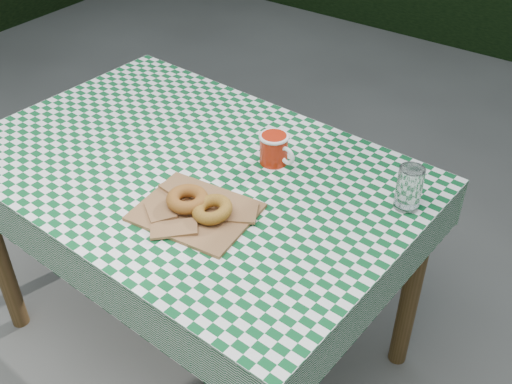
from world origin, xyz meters
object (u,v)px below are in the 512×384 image
paper_bag (196,211)px  drinking_glass (409,188)px  coffee_mug (274,149)px  table (198,263)px

paper_bag → drinking_glass: 0.55m
drinking_glass → coffee_mug: bearing=-175.7°
paper_bag → coffee_mug: 0.31m
coffee_mug → drinking_glass: size_ratio=1.33×
paper_bag → drinking_glass: size_ratio=2.43×
drinking_glass → table: bearing=-162.4°
paper_bag → coffee_mug: (0.03, 0.31, 0.04)m
paper_bag → drinking_glass: bearing=38.7°
table → paper_bag: (0.15, -0.16, 0.39)m
table → drinking_glass: bearing=21.1°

